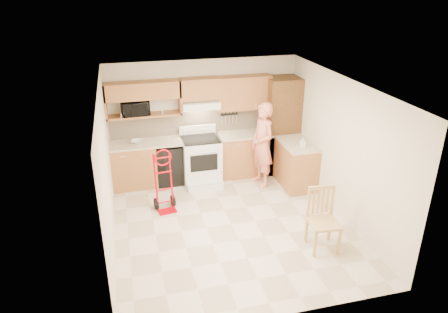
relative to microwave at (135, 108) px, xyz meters
name	(u,v)px	position (x,y,z in m)	size (l,w,h in m)	color
floor	(231,225)	(1.42, -2.08, -1.65)	(4.00, 4.50, 0.02)	beige
ceiling	(232,85)	(1.42, -2.08, 0.87)	(4.00, 4.50, 0.02)	white
wall_back	(204,118)	(1.42, 0.17, -0.39)	(4.00, 0.02, 2.50)	beige
wall_front	(282,236)	(1.42, -4.34, -0.39)	(4.00, 0.02, 2.50)	beige
wall_left	(106,173)	(-0.59, -2.08, -0.39)	(0.02, 4.50, 2.50)	beige
wall_right	(341,148)	(3.43, -2.08, -0.39)	(0.02, 4.50, 2.50)	beige
backsplash	(204,121)	(1.42, 0.15, -0.44)	(3.92, 0.03, 0.55)	beige
lower_cab_left	(134,165)	(-0.13, -0.14, -1.19)	(0.90, 0.60, 0.90)	#A36236
dishwasher	(170,163)	(0.62, -0.14, -1.21)	(0.60, 0.60, 0.85)	black
lower_cab_right	(244,154)	(2.25, -0.14, -1.19)	(1.14, 0.60, 0.90)	#A36236
countertop_left	(147,143)	(0.17, -0.13, -0.72)	(1.50, 0.63, 0.04)	#BCB19A
countertop_right	(245,134)	(2.25, -0.13, -0.72)	(1.14, 0.63, 0.04)	#BCB19A
cab_return_right	(296,165)	(3.12, -0.94, -1.19)	(0.60, 1.00, 0.90)	#A36236
countertop_return	(297,144)	(3.12, -0.94, -0.72)	(0.63, 1.00, 0.04)	#BCB19A
pantry_tall	(281,125)	(3.07, -0.14, -0.59)	(0.70, 0.60, 2.10)	brown
upper_cab_left	(142,90)	(0.17, 0.00, 0.34)	(1.50, 0.33, 0.34)	#A36236
upper_shelf_mw	(144,115)	(0.17, 0.00, -0.17)	(1.50, 0.33, 0.04)	#A36236
upper_cab_center	(199,89)	(1.30, 0.00, 0.30)	(0.76, 0.33, 0.44)	#A36236
upper_cab_right	(244,92)	(2.25, 0.00, 0.16)	(1.14, 0.33, 0.70)	#A36236
range_hood	(200,104)	(1.30, -0.06, -0.01)	(0.76, 0.46, 0.14)	white
knife_strip	(229,117)	(1.97, 0.12, -0.40)	(0.40, 0.05, 0.29)	black
microwave	(135,108)	(0.00, 0.00, 0.00)	(0.53, 0.36, 0.29)	black
range	(201,157)	(1.25, -0.34, -1.06)	(0.78, 1.02, 1.15)	white
person	(262,145)	(2.44, -0.74, -0.75)	(0.65, 0.42, 1.77)	#E47A64
hand_truck	(165,183)	(0.37, -1.29, -1.08)	(0.43, 0.40, 1.10)	#C5010D
dining_chair	(324,221)	(2.66, -3.12, -1.12)	(0.46, 0.50, 1.02)	tan
soap_bottle	(303,142)	(3.12, -1.17, -0.59)	(0.09, 0.10, 0.21)	white
bowl	(137,142)	(-0.02, -0.14, -0.67)	(0.24, 0.24, 0.06)	white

